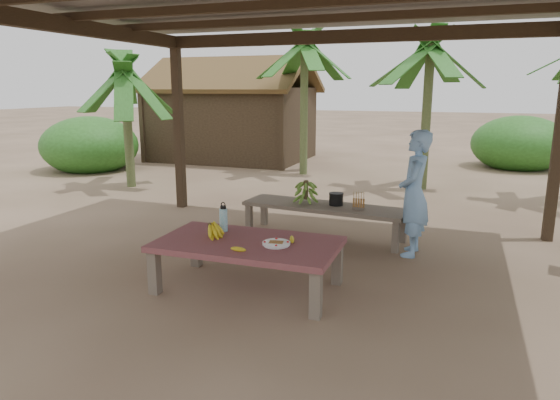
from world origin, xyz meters
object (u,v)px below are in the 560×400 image
(water_flask, at_px, (223,219))
(woman, at_px, (414,194))
(cooking_pot, at_px, (336,199))
(ripe_banana_bunch, at_px, (210,229))
(plate, at_px, (276,244))
(work_table, at_px, (248,247))
(bench, at_px, (324,209))

(water_flask, distance_m, woman, 2.31)
(cooking_pot, bearing_deg, woman, -20.25)
(ripe_banana_bunch, relative_size, plate, 0.98)
(work_table, relative_size, plate, 6.63)
(bench, bearing_deg, ripe_banana_bunch, -103.04)
(water_flask, xyz_separation_m, cooking_pot, (0.78, 1.80, -0.10))
(plate, relative_size, water_flask, 0.86)
(ripe_banana_bunch, distance_m, plate, 0.74)
(work_table, xyz_separation_m, ripe_banana_bunch, (-0.42, 0.00, 0.15))
(water_flask, height_order, cooking_pot, water_flask)
(work_table, bearing_deg, bench, 82.14)
(ripe_banana_bunch, relative_size, water_flask, 0.84)
(woman, bearing_deg, plate, -33.84)
(plate, relative_size, cooking_pot, 1.47)
(plate, bearing_deg, cooking_pot, 87.72)
(water_flask, distance_m, cooking_pot, 1.96)
(ripe_banana_bunch, xyz_separation_m, plate, (0.74, -0.03, -0.06))
(bench, distance_m, ripe_banana_bunch, 2.11)
(plate, height_order, water_flask, water_flask)
(ripe_banana_bunch, xyz_separation_m, water_flask, (0.04, 0.25, 0.05))
(work_table, distance_m, water_flask, 0.50)
(ripe_banana_bunch, height_order, woman, woman)
(cooking_pot, bearing_deg, bench, -160.33)
(work_table, height_order, cooking_pot, cooking_pot)
(work_table, distance_m, plate, 0.33)
(bench, relative_size, water_flask, 7.08)
(ripe_banana_bunch, bearing_deg, bench, 71.45)
(cooking_pot, height_order, woman, woman)
(ripe_banana_bunch, bearing_deg, water_flask, 81.83)
(bench, distance_m, cooking_pot, 0.21)
(bench, xyz_separation_m, woman, (1.19, -0.33, 0.36))
(bench, height_order, plate, plate)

